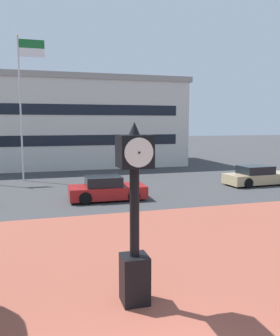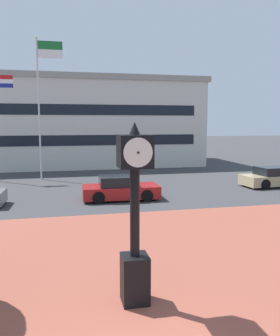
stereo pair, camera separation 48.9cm
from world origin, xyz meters
name	(u,v)px [view 1 (the left image)]	position (x,y,z in m)	size (l,w,h in m)	color
plaza_brick_paving	(116,297)	(0.00, 3.61, 0.00)	(44.00, 15.21, 0.01)	brown
street_clock	(135,216)	(0.36, 3.26, 2.03)	(0.72, 0.83, 4.12)	black
car_street_near	(257,176)	(12.37, 15.86, 0.57)	(4.61, 2.09, 1.28)	tan
car_street_far	(106,189)	(1.82, 14.13, 0.57)	(4.11, 2.00, 1.28)	maroon
flagpole_secondary	(23,94)	(-2.45, 22.02, 6.08)	(1.83, 0.14, 10.08)	silver
civic_building	(42,122)	(-1.10, 31.89, 4.18)	(26.95, 11.20, 8.34)	beige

